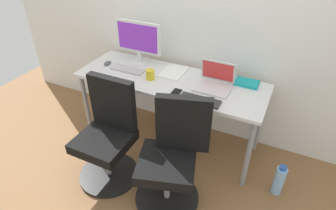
{
  "coord_description": "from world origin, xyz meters",
  "views": [
    {
      "loc": [
        0.98,
        -2.09,
        2.02
      ],
      "look_at": [
        0.0,
        -0.05,
        0.49
      ],
      "focal_mm": 30.24,
      "sensor_mm": 36.0,
      "label": 1
    }
  ],
  "objects_px": {
    "office_chair_right": "(172,159)",
    "desktop_monitor": "(138,40)",
    "coffee_mug": "(150,74)",
    "open_laptop": "(214,81)",
    "water_bottle_on_floor": "(279,180)",
    "office_chair_left": "(108,136)"
  },
  "relations": [
    {
      "from": "open_laptop",
      "to": "office_chair_right",
      "type": "bearing_deg",
      "value": -97.84
    },
    {
      "from": "coffee_mug",
      "to": "office_chair_left",
      "type": "bearing_deg",
      "value": -103.23
    },
    {
      "from": "desktop_monitor",
      "to": "open_laptop",
      "type": "relative_size",
      "value": 1.55
    },
    {
      "from": "office_chair_left",
      "to": "water_bottle_on_floor",
      "type": "xyz_separation_m",
      "value": [
        1.43,
        0.41,
        -0.28
      ]
    },
    {
      "from": "office_chair_right",
      "to": "desktop_monitor",
      "type": "height_order",
      "value": "desktop_monitor"
    },
    {
      "from": "office_chair_right",
      "to": "coffee_mug",
      "type": "distance_m",
      "value": 0.83
    },
    {
      "from": "water_bottle_on_floor",
      "to": "desktop_monitor",
      "type": "distance_m",
      "value": 1.82
    },
    {
      "from": "office_chair_right",
      "to": "desktop_monitor",
      "type": "bearing_deg",
      "value": 132.99
    },
    {
      "from": "office_chair_right",
      "to": "water_bottle_on_floor",
      "type": "xyz_separation_m",
      "value": [
        0.81,
        0.42,
        -0.28
      ]
    },
    {
      "from": "office_chair_left",
      "to": "water_bottle_on_floor",
      "type": "distance_m",
      "value": 1.51
    },
    {
      "from": "water_bottle_on_floor",
      "to": "desktop_monitor",
      "type": "bearing_deg",
      "value": 166.07
    },
    {
      "from": "office_chair_right",
      "to": "coffee_mug",
      "type": "xyz_separation_m",
      "value": [
        -0.49,
        0.55,
        0.37
      ]
    },
    {
      "from": "desktop_monitor",
      "to": "office_chair_left",
      "type": "bearing_deg",
      "value": -80.64
    },
    {
      "from": "office_chair_left",
      "to": "coffee_mug",
      "type": "bearing_deg",
      "value": 76.77
    },
    {
      "from": "office_chair_left",
      "to": "coffee_mug",
      "type": "distance_m",
      "value": 0.68
    },
    {
      "from": "office_chair_right",
      "to": "coffee_mug",
      "type": "height_order",
      "value": "office_chair_right"
    },
    {
      "from": "office_chair_right",
      "to": "water_bottle_on_floor",
      "type": "distance_m",
      "value": 0.95
    },
    {
      "from": "desktop_monitor",
      "to": "open_laptop",
      "type": "xyz_separation_m",
      "value": [
        0.84,
        -0.13,
        -0.2
      ]
    },
    {
      "from": "office_chair_right",
      "to": "office_chair_left",
      "type": "bearing_deg",
      "value": 179.74
    },
    {
      "from": "coffee_mug",
      "to": "open_laptop",
      "type": "bearing_deg",
      "value": 11.42
    },
    {
      "from": "office_chair_right",
      "to": "desktop_monitor",
      "type": "xyz_separation_m",
      "value": [
        -0.75,
        0.8,
        0.57
      ]
    },
    {
      "from": "water_bottle_on_floor",
      "to": "office_chair_left",
      "type": "bearing_deg",
      "value": -163.85
    }
  ]
}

